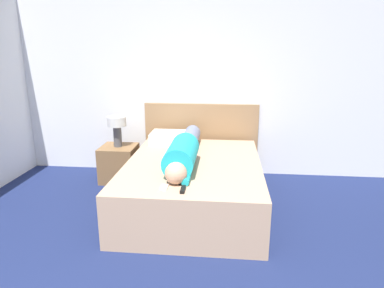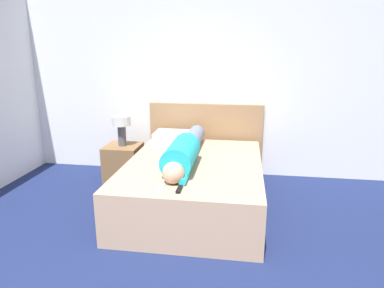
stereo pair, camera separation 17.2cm
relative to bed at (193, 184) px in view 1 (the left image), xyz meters
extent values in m
cube|color=white|center=(-0.01, 1.19, 1.04)|extent=(6.26, 0.06, 2.60)
cube|color=tan|center=(0.00, 0.00, 0.00)|extent=(1.48, 1.99, 0.53)
cube|color=#A37A51|center=(0.00, 1.12, 0.24)|extent=(1.60, 0.04, 1.01)
cube|color=brown|center=(-1.08, 0.70, -0.02)|extent=(0.46, 0.46, 0.48)
cylinder|color=#4C4C51|center=(-1.08, 0.70, 0.35)|extent=(0.11, 0.11, 0.28)
cylinder|color=silver|center=(-1.08, 0.70, 0.56)|extent=(0.25, 0.25, 0.13)
sphere|color=tan|center=(-0.10, -0.65, 0.37)|extent=(0.21, 0.21, 0.21)
cylinder|color=#1EADB7|center=(-0.10, -0.23, 0.42)|extent=(0.31, 0.70, 0.31)
cylinder|color=slate|center=(-0.10, 0.53, 0.37)|extent=(0.21, 0.83, 0.21)
cylinder|color=#1EADB7|center=(-0.01, -0.60, 0.30)|extent=(0.07, 0.22, 0.07)
cube|color=white|center=(-0.35, 0.74, 0.34)|extent=(0.55, 0.38, 0.15)
cube|color=black|center=(-0.01, -0.80, 0.28)|extent=(0.04, 0.15, 0.02)
cube|color=#B2B7BC|center=(-0.19, -0.76, 0.27)|extent=(0.06, 0.13, 0.01)
camera|label=1|loc=(0.35, -3.58, 1.48)|focal=32.00mm
camera|label=2|loc=(0.52, -3.56, 1.48)|focal=32.00mm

